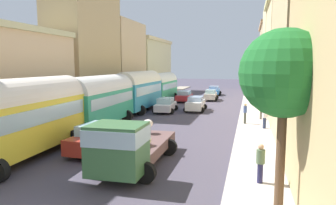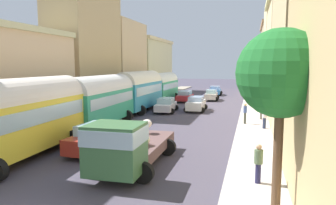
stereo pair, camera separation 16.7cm
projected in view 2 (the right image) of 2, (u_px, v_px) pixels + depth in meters
The scene contains 27 objects.
ground_plane at pixel (186, 109), 34.80m from camera, with size 154.00×154.00×0.00m, color #433D4B.
sidewalk_left at pixel (126, 106), 36.67m from camera, with size 2.50×70.00×0.14m, color gray.
sidewalk_right at pixel (253, 111), 32.92m from camera, with size 2.50×70.00×0.14m, color #B4A9A3.
building_left_1 at pixel (1, 79), 22.65m from camera, with size 4.79×12.69×7.80m.
building_left_2 at pixel (85, 48), 33.79m from camera, with size 4.69×9.67×13.44m.
building_left_3 at pixel (120, 61), 43.42m from camera, with size 4.83×9.35×10.89m.
building_left_4 at pixel (148, 66), 55.75m from camera, with size 5.65×14.78×9.53m.
building_right_1 at pixel (310, 58), 20.29m from camera, with size 4.29×11.88×10.85m.
building_right_2 at pixel (298, 56), 31.01m from camera, with size 6.48×10.03×11.57m.
building_right_3 at pixel (283, 54), 41.59m from camera, with size 5.02×10.49×12.76m.
building_right_4 at pixel (276, 59), 53.94m from camera, with size 5.65×14.34×11.89m.
parked_bus_0 at pixel (19, 115), 16.06m from camera, with size 3.54×9.68×4.28m.
parked_bus_1 at pixel (100, 99), 24.69m from camera, with size 3.51×8.92×4.13m.
parked_bus_2 at pixel (140, 89), 33.31m from camera, with size 3.38×9.25×4.29m.
parked_bus_3 at pixel (163, 86), 41.96m from camera, with size 3.20×8.13×3.92m.
cargo_truck_0 at pixel (128, 145), 14.21m from camera, with size 3.22×7.10×2.54m.
car_0 at pixel (196, 104), 33.48m from camera, with size 2.32×4.42×1.57m.
car_1 at pixel (211, 95), 43.58m from camera, with size 2.21×4.24×1.49m.
car_2 at pixel (215, 91), 51.26m from camera, with size 2.50×4.25×1.49m.
car_3 at pixel (96, 138), 17.60m from camera, with size 2.43×4.26×1.64m.
car_4 at pixel (166, 105), 32.65m from camera, with size 2.48×4.47×1.51m.
car_5 at pixel (185, 96), 41.78m from camera, with size 2.36×3.81×1.49m.
pedestrian_0 at pixel (264, 118), 23.51m from camera, with size 0.50×0.50×1.73m.
pedestrian_1 at pixel (258, 162), 12.60m from camera, with size 0.38×0.38×1.77m.
pedestrian_2 at pixel (245, 112), 25.45m from camera, with size 0.39×0.39×1.83m.
pedestrian_3 at pixel (261, 109), 27.52m from camera, with size 0.40×0.40×1.79m.
roadside_tree_0 at pixel (281, 74), 9.84m from camera, with size 2.86×2.86×6.11m.
Camera 2 is at (7.00, -6.80, 4.94)m, focal length 33.19 mm.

